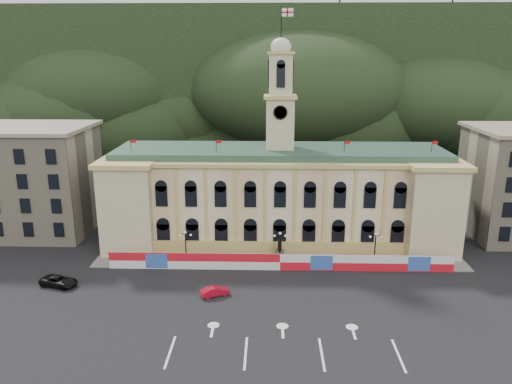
{
  "coord_description": "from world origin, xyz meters",
  "views": [
    {
      "loc": [
        -1.65,
        -51.92,
        30.4
      ],
      "look_at": [
        -3.57,
        18.0,
        10.93
      ],
      "focal_mm": 35.0,
      "sensor_mm": 36.0,
      "label": 1
    }
  ],
  "objects_px": {
    "black_suv": "(59,281)",
    "red_sedan": "(215,291)",
    "lamp_center": "(280,245)",
    "statue": "(280,254)"
  },
  "relations": [
    {
      "from": "red_sedan",
      "to": "black_suv",
      "type": "xyz_separation_m",
      "value": [
        -21.42,
        2.2,
        0.09
      ]
    },
    {
      "from": "lamp_center",
      "to": "statue",
      "type": "bearing_deg",
      "value": 90.0
    },
    {
      "from": "statue",
      "to": "red_sedan",
      "type": "xyz_separation_m",
      "value": [
        -8.58,
        -11.21,
        -0.56
      ]
    },
    {
      "from": "lamp_center",
      "to": "red_sedan",
      "type": "distance_m",
      "value": 13.56
    },
    {
      "from": "statue",
      "to": "lamp_center",
      "type": "distance_m",
      "value": 2.14
    },
    {
      "from": "statue",
      "to": "black_suv",
      "type": "distance_m",
      "value": 31.33
    },
    {
      "from": "statue",
      "to": "red_sedan",
      "type": "bearing_deg",
      "value": -127.44
    },
    {
      "from": "lamp_center",
      "to": "red_sedan",
      "type": "relative_size",
      "value": 1.29
    },
    {
      "from": "statue",
      "to": "black_suv",
      "type": "xyz_separation_m",
      "value": [
        -30.0,
        -9.0,
        -0.47
      ]
    },
    {
      "from": "black_suv",
      "to": "red_sedan",
      "type": "bearing_deg",
      "value": -80.03
    }
  ]
}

